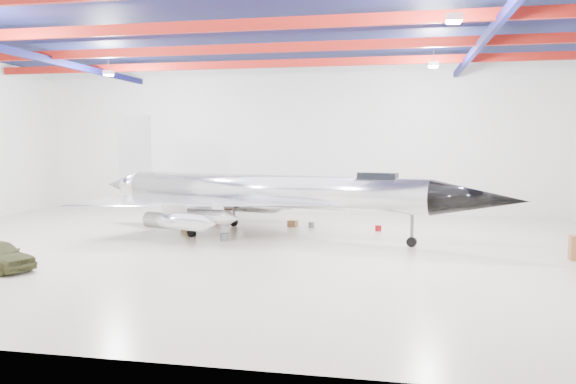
# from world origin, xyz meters

# --- Properties ---
(floor) EXTENTS (40.00, 40.00, 0.00)m
(floor) POSITION_xyz_m (0.00, 0.00, 0.00)
(floor) COLOR beige
(floor) RESTS_ON ground
(wall_back) EXTENTS (40.00, 0.00, 40.00)m
(wall_back) POSITION_xyz_m (0.00, 15.00, 5.50)
(wall_back) COLOR silver
(wall_back) RESTS_ON floor
(ceiling) EXTENTS (40.00, 40.00, 0.00)m
(ceiling) POSITION_xyz_m (0.00, 0.00, 11.00)
(ceiling) COLOR #0A0F38
(ceiling) RESTS_ON wall_back
(ceiling_structure) EXTENTS (39.50, 29.50, 1.08)m
(ceiling_structure) POSITION_xyz_m (0.00, 0.00, 10.32)
(ceiling_structure) COLOR maroon
(ceiling_structure) RESTS_ON ceiling
(jet_aircraft) EXTENTS (25.20, 17.79, 6.98)m
(jet_aircraft) POSITION_xyz_m (0.87, 3.64, 2.29)
(jet_aircraft) COLOR silver
(jet_aircraft) RESTS_ON floor
(crate_ply) EXTENTS (0.56, 0.46, 0.37)m
(crate_ply) POSITION_xyz_m (-4.26, 4.24, 0.18)
(crate_ply) COLOR olive
(crate_ply) RESTS_ON floor
(toolbox_red) EXTENTS (0.56, 0.48, 0.35)m
(toolbox_red) POSITION_xyz_m (-3.62, 7.95, 0.17)
(toolbox_red) COLOR maroon
(toolbox_red) RESTS_ON floor
(engine_drum) EXTENTS (0.53, 0.53, 0.40)m
(engine_drum) POSITION_xyz_m (-0.98, 1.44, 0.20)
(engine_drum) COLOR #59595B
(engine_drum) RESTS_ON floor
(parts_bin) EXTENTS (0.68, 0.60, 0.40)m
(parts_bin) POSITION_xyz_m (1.69, 7.15, 0.20)
(parts_bin) COLOR olive
(parts_bin) RESTS_ON floor
(crate_small) EXTENTS (0.49, 0.42, 0.30)m
(crate_small) POSITION_xyz_m (-8.04, 7.19, 0.15)
(crate_small) COLOR #59595B
(crate_small) RESTS_ON floor
(tool_chest) EXTENTS (0.39, 0.39, 0.35)m
(tool_chest) POSITION_xyz_m (7.03, 6.43, 0.17)
(tool_chest) COLOR maroon
(tool_chest) RESTS_ON floor
(oil_barrel) EXTENTS (0.64, 0.58, 0.36)m
(oil_barrel) POSITION_xyz_m (-3.56, 3.14, 0.18)
(oil_barrel) COLOR olive
(oil_barrel) RESTS_ON floor
(spares_box) EXTENTS (0.46, 0.46, 0.34)m
(spares_box) POSITION_xyz_m (2.90, 7.03, 0.17)
(spares_box) COLOR #59595B
(spares_box) RESTS_ON floor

